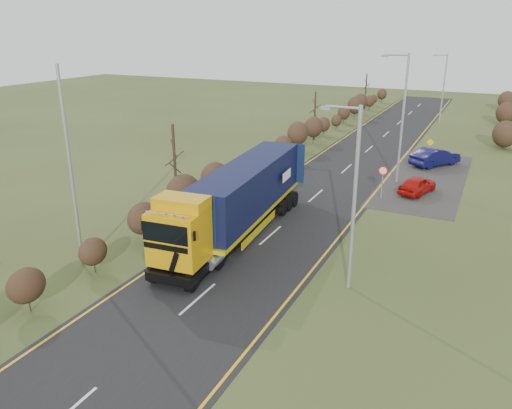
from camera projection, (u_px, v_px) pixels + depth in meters
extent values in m
plane|color=#39441D|center=(239.00, 263.00, 25.85)|extent=(160.00, 160.00, 0.00)
cube|color=black|center=(306.00, 204.00, 34.33)|extent=(8.00, 120.00, 0.02)
cube|color=#2E2B28|center=(425.00, 178.00, 40.16)|extent=(6.00, 18.00, 0.02)
cube|color=gold|center=(258.00, 196.00, 35.83)|extent=(0.12, 116.00, 0.01)
cube|color=gold|center=(359.00, 212.00, 32.81)|extent=(0.12, 116.00, 0.01)
cube|color=silver|center=(198.00, 299.00, 22.45)|extent=(0.12, 3.00, 0.01)
cube|color=silver|center=(270.00, 235.00, 29.24)|extent=(0.12, 3.00, 0.01)
cube|color=silver|center=(316.00, 196.00, 36.02)|extent=(0.12, 3.00, 0.01)
cube|color=silver|center=(347.00, 169.00, 42.80)|extent=(0.12, 3.00, 0.01)
cube|color=silver|center=(369.00, 149.00, 49.58)|extent=(0.12, 3.00, 0.01)
cube|color=silver|center=(386.00, 134.00, 56.37)|extent=(0.12, 3.00, 0.01)
cube|color=silver|center=(399.00, 122.00, 63.15)|extent=(0.12, 3.00, 0.01)
cube|color=silver|center=(410.00, 113.00, 69.93)|extent=(0.12, 3.00, 0.01)
cube|color=silver|center=(419.00, 105.00, 76.72)|extent=(0.12, 3.00, 0.01)
ellipsoid|color=#312016|center=(26.00, 285.00, 21.08)|extent=(1.34, 1.74, 1.54)
ellipsoid|color=#312016|center=(93.00, 252.00, 24.53)|extent=(1.21, 1.57, 1.39)
ellipsoid|color=#312016|center=(143.00, 218.00, 27.80)|extent=(1.58, 2.06, 1.82)
ellipsoid|color=#312016|center=(183.00, 192.00, 31.06)|extent=(1.96, 2.55, 2.25)
ellipsoid|color=#312016|center=(215.00, 177.00, 34.52)|extent=(1.83, 2.38, 2.10)
ellipsoid|color=#312016|center=(242.00, 169.00, 38.02)|extent=(1.37, 1.78, 1.57)
ellipsoid|color=#312016|center=(263.00, 159.00, 41.51)|extent=(1.20, 1.56, 1.38)
ellipsoid|color=#312016|center=(283.00, 146.00, 44.73)|extent=(1.55, 2.02, 1.78)
ellipsoid|color=#312016|center=(298.00, 133.00, 48.07)|extent=(1.95, 2.53, 2.24)
ellipsoid|color=#312016|center=(314.00, 127.00, 51.41)|extent=(1.85, 2.41, 2.13)
ellipsoid|color=#312016|center=(324.00, 124.00, 55.04)|extent=(1.40, 1.81, 1.61)
ellipsoid|color=#312016|center=(336.00, 120.00, 58.39)|extent=(1.19, 1.55, 1.37)
ellipsoid|color=#312016|center=(344.00, 113.00, 61.79)|extent=(1.52, 1.97, 1.75)
ellipsoid|color=#312016|center=(355.00, 105.00, 64.93)|extent=(1.93, 2.51, 2.22)
ellipsoid|color=#312016|center=(360.00, 101.00, 68.47)|extent=(1.88, 2.44, 2.16)
ellipsoid|color=#312016|center=(370.00, 101.00, 71.86)|extent=(1.43, 1.85, 1.64)
ellipsoid|color=#312016|center=(373.00, 99.00, 75.48)|extent=(1.19, 1.55, 1.37)
ellipsoid|color=#312016|center=(382.00, 94.00, 78.62)|extent=(1.49, 1.93, 1.71)
cylinder|color=#2E2117|center=(175.00, 173.00, 30.87)|extent=(0.18, 0.18, 6.05)
cylinder|color=#2E2117|center=(315.00, 116.00, 53.08)|extent=(0.18, 0.18, 5.06)
cylinder|color=#2E2117|center=(366.00, 92.00, 71.72)|extent=(0.18, 0.18, 5.15)
cube|color=black|center=(191.00, 260.00, 24.67)|extent=(2.74, 4.72, 0.44)
cube|color=#CF9309|center=(179.00, 236.00, 23.36)|extent=(2.64, 2.37, 2.56)
cube|color=black|center=(168.00, 279.00, 23.09)|extent=(2.47, 0.33, 0.54)
cube|color=black|center=(159.00, 259.00, 22.87)|extent=(0.59, 0.07, 1.06)
cube|color=black|center=(174.00, 262.00, 22.53)|extent=(0.59, 0.07, 1.06)
cube|color=black|center=(165.00, 233.00, 22.28)|extent=(2.31, 0.26, 0.94)
cube|color=black|center=(166.00, 248.00, 22.48)|extent=(2.26, 0.22, 0.28)
cube|color=#CF9309|center=(181.00, 203.00, 23.13)|extent=(2.57, 1.58, 0.55)
cylinder|color=silver|center=(167.00, 214.00, 22.18)|extent=(2.17, 0.24, 0.06)
cube|color=black|center=(143.00, 226.00, 23.03)|extent=(0.09, 0.13, 0.44)
cube|color=black|center=(194.00, 236.00, 21.88)|extent=(0.09, 0.13, 0.44)
cylinder|color=gray|center=(176.00, 252.00, 25.45)|extent=(0.66, 1.32, 0.55)
cylinder|color=gray|center=(215.00, 260.00, 24.52)|extent=(0.66, 1.32, 0.55)
cube|color=gold|center=(249.00, 209.00, 29.93)|extent=(3.51, 12.59, 0.24)
cube|color=black|center=(248.00, 186.00, 29.43)|extent=(3.46, 12.20, 2.71)
cube|color=#0D1B39|center=(287.00, 162.00, 34.54)|extent=(2.44, 0.27, 2.71)
cube|color=#0D1B39|center=(193.00, 220.00, 24.31)|extent=(2.44, 0.27, 2.71)
cube|color=black|center=(274.00, 200.00, 33.30)|extent=(2.56, 3.73, 0.35)
cube|color=gold|center=(223.00, 222.00, 29.81)|extent=(0.51, 5.41, 0.44)
cube|color=gold|center=(260.00, 229.00, 28.83)|extent=(0.51, 5.41, 0.44)
cylinder|color=black|center=(155.00, 272.00, 23.81)|extent=(0.40, 1.05, 1.03)
cylinder|color=black|center=(191.00, 281.00, 22.97)|extent=(0.40, 1.05, 1.03)
cylinder|color=black|center=(183.00, 252.00, 25.90)|extent=(0.40, 1.05, 1.03)
cylinder|color=black|center=(218.00, 260.00, 25.06)|extent=(0.40, 1.05, 1.03)
cylinder|color=black|center=(254.00, 203.00, 33.01)|extent=(0.40, 1.05, 1.03)
cylinder|color=black|center=(283.00, 208.00, 32.17)|extent=(0.40, 1.05, 1.03)
cylinder|color=black|center=(260.00, 199.00, 33.85)|extent=(0.40, 1.05, 1.03)
cylinder|color=black|center=(288.00, 203.00, 33.00)|extent=(0.40, 1.05, 1.03)
cylinder|color=black|center=(266.00, 195.00, 34.68)|extent=(0.40, 1.05, 1.03)
cylinder|color=black|center=(294.00, 199.00, 33.84)|extent=(0.40, 1.05, 1.03)
imported|color=#AC0E08|center=(417.00, 185.00, 36.37)|extent=(2.55, 4.03, 1.28)
imported|color=#090A36|center=(435.00, 157.00, 43.56)|extent=(4.06, 4.90, 1.58)
cylinder|color=#96989B|center=(354.00, 202.00, 22.07)|extent=(0.18, 0.18, 8.52)
cylinder|color=#96989B|center=(343.00, 107.00, 20.98)|extent=(1.51, 0.12, 0.12)
cube|color=#96989B|center=(326.00, 108.00, 21.32)|extent=(0.43, 0.17, 0.13)
cylinder|color=#96989B|center=(403.00, 120.00, 37.59)|extent=(0.18, 0.18, 9.76)
cylinder|color=#96989B|center=(397.00, 55.00, 36.35)|extent=(1.73, 0.12, 0.12)
cube|color=#96989B|center=(385.00, 56.00, 36.74)|extent=(0.49, 0.20, 0.15)
cylinder|color=#96989B|center=(443.00, 89.00, 61.30)|extent=(0.18, 0.18, 8.38)
cylinder|color=#96989B|center=(441.00, 55.00, 60.23)|extent=(1.49, 0.12, 0.12)
cube|color=#96989B|center=(435.00, 56.00, 60.56)|extent=(0.42, 0.17, 0.13)
cylinder|color=#96989B|center=(71.00, 171.00, 24.03)|extent=(0.16, 0.16, 10.02)
cylinder|color=#96989B|center=(382.00, 185.00, 35.02)|extent=(0.08, 0.08, 2.11)
cylinder|color=red|center=(383.00, 171.00, 34.64)|extent=(0.67, 0.04, 0.67)
cylinder|color=white|center=(383.00, 171.00, 34.62)|extent=(0.51, 0.02, 0.51)
cylinder|color=#96989B|center=(429.00, 150.00, 46.30)|extent=(0.08, 0.08, 1.35)
cube|color=yellow|center=(430.00, 142.00, 46.00)|extent=(0.68, 0.04, 0.68)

